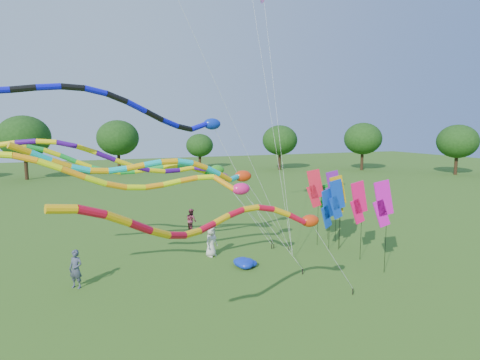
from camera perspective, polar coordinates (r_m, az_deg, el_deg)
name	(u,v)px	position (r m, az deg, el deg)	size (l,w,h in m)	color
ground	(288,293)	(19.32, 6.80, -15.69)	(160.00, 160.00, 0.00)	#305C18
tree_ring	(328,169)	(19.02, 12.36, 1.55)	(110.96, 117.30, 9.64)	#382314
tube_kite_red	(239,220)	(13.39, -0.19, -5.72)	(11.87, 4.69, 6.46)	black
tube_kite_orange	(147,179)	(17.68, -13.09, 0.17)	(14.93, 1.27, 7.35)	black
tube_kite_purple	(130,161)	(21.79, -15.33, 2.67)	(16.02, 1.27, 7.66)	black
tube_kite_blue	(123,109)	(19.50, -16.30, 9.70)	(16.83, 3.91, 10.19)	black
tube_kite_cyan	(177,170)	(19.96, -8.95, 1.44)	(14.14, 3.06, 7.47)	black
tube_kite_green	(151,169)	(23.82, -12.50, 1.59)	(14.53, 1.82, 7.32)	black
banner_pole_red	(315,189)	(25.88, 10.59, -1.21)	(1.12, 0.47, 4.96)	black
banner_pole_green	(326,202)	(27.47, 12.12, -3.03)	(1.16, 0.16, 3.87)	black
banner_pole_blue_a	(327,208)	(25.15, 12.31, -3.97)	(1.14, 0.41, 3.89)	black
banner_pole_blue_b	(337,199)	(25.22, 13.58, -2.69)	(1.16, 0.14, 4.45)	black
banner_pole_orange	(337,195)	(25.58, 13.68, -2.11)	(1.16, 0.30, 4.65)	black
banner_pole_magenta_a	(383,204)	(21.85, 19.66, -3.22)	(1.14, 0.37, 4.95)	black
banner_pole_violet	(333,189)	(26.75, 13.13, -1.31)	(1.15, 0.31, 4.82)	black
banner_pole_magenta_b	(359,203)	(23.59, 16.51, -3.10)	(1.16, 0.14, 4.62)	black
blue_nylon_heap	(253,261)	(22.53, 1.85, -11.42)	(1.86, 1.43, 0.59)	#0D29B2
person_a	(211,242)	(23.91, -4.11, -8.73)	(0.87, 0.57, 1.79)	beige
person_b	(76,269)	(20.93, -22.31, -11.64)	(0.68, 0.44, 1.85)	#3C4255
person_c	(191,221)	(29.27, -6.93, -5.74)	(0.85, 0.66, 1.74)	#8E3348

